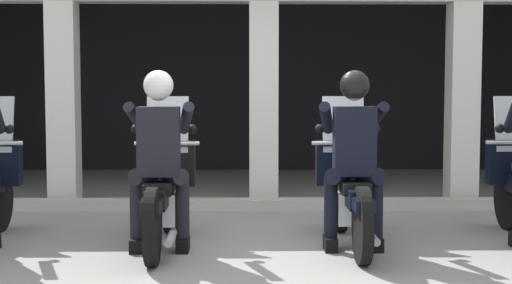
% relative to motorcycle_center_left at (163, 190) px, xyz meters
% --- Properties ---
extents(ground_plane, '(80.00, 80.00, 0.00)m').
position_rel_motorcycle_center_left_xyz_m(ground_plane, '(0.85, 2.88, -0.50)').
color(ground_plane, gray).
extents(station_building, '(10.90, 4.29, 3.05)m').
position_rel_motorcycle_center_left_xyz_m(station_building, '(0.97, 4.59, 1.46)').
color(station_building, black).
rests_on(station_building, ground).
extents(kerb_strip, '(10.40, 0.24, 0.12)m').
position_rel_motorcycle_center_left_xyz_m(kerb_strip, '(0.97, 1.95, -0.44)').
color(kerb_strip, '#B7B5AD').
rests_on(kerb_strip, ground).
extents(motorcycle_center_left, '(0.62, 2.04, 1.35)m').
position_rel_motorcycle_center_left_xyz_m(motorcycle_center_left, '(0.00, 0.00, 0.00)').
color(motorcycle_center_left, black).
rests_on(motorcycle_center_left, ground).
extents(police_officer_center_left, '(0.63, 0.61, 1.58)m').
position_rel_motorcycle_center_left_xyz_m(police_officer_center_left, '(-0.00, -0.28, 0.44)').
color(police_officer_center_left, black).
rests_on(police_officer_center_left, ground).
extents(motorcycle_center_right, '(0.62, 2.04, 1.35)m').
position_rel_motorcycle_center_left_xyz_m(motorcycle_center_right, '(1.70, 0.02, 0.00)').
color(motorcycle_center_right, black).
rests_on(motorcycle_center_right, ground).
extents(police_officer_center_right, '(0.63, 0.61, 1.58)m').
position_rel_motorcycle_center_left_xyz_m(police_officer_center_right, '(1.70, -0.26, 0.44)').
color(police_officer_center_right, black).
rests_on(police_officer_center_right, ground).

